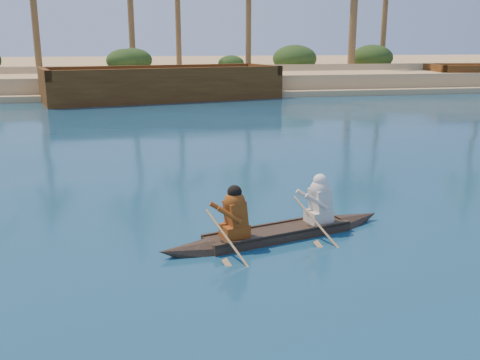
{
  "coord_description": "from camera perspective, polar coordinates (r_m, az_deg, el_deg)",
  "views": [
    {
      "loc": [
        5.55,
        -10.34,
        3.37
      ],
      "look_at": [
        7.62,
        -0.21,
        0.69
      ],
      "focal_mm": 40.0,
      "sensor_mm": 36.0,
      "label": 1
    }
  ],
  "objects": [
    {
      "name": "sandy_embankment",
      "position": [
        57.56,
        -17.42,
        11.04
      ],
      "size": [
        150.0,
        51.0,
        1.5
      ],
      "color": "tan",
      "rests_on": "ground"
    },
    {
      "name": "shrub_cluster",
      "position": [
        42.26,
        -19.46,
        10.76
      ],
      "size": [
        100.0,
        6.0,
        2.4
      ],
      "primitive_type": null,
      "color": "#193714",
      "rests_on": "ground"
    },
    {
      "name": "canoe",
      "position": [
        9.48,
        4.11,
        -4.81
      ],
      "size": [
        4.44,
        1.75,
        1.22
      ],
      "rotation": [
        0.0,
        0.0,
        0.27
      ],
      "color": "#382D1E",
      "rests_on": "ground"
    },
    {
      "name": "barge_mid",
      "position": [
        32.92,
        -8.17,
        9.9
      ],
      "size": [
        14.46,
        7.6,
        2.3
      ],
      "rotation": [
        0.0,
        0.0,
        0.23
      ],
      "color": "brown",
      "rests_on": "ground"
    }
  ]
}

